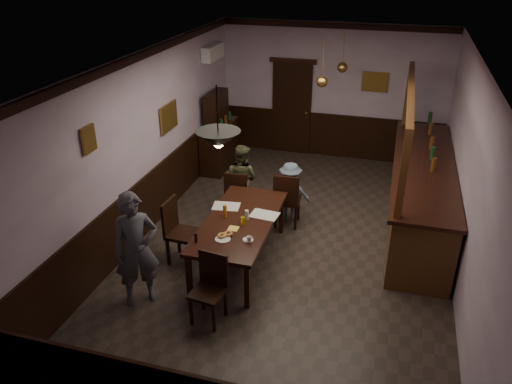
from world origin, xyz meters
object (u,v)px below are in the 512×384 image
(bar_counter, at_px, (420,192))
(pendant_brass_far, at_px, (342,68))
(person_standing, at_px, (136,249))
(person_seated_right, at_px, (290,191))
(chair_near, at_px, (210,285))
(soda_can, at_px, (243,221))
(chair_side, at_px, (178,228))
(pendant_brass_mid, at_px, (322,82))
(person_seated_left, at_px, (241,179))
(chair_far_right, at_px, (287,198))
(pendant_iron, at_px, (218,139))
(coffee_cup, at_px, (249,239))
(sideboard, at_px, (219,138))
(dining_table, at_px, (240,224))
(chair_far_left, at_px, (237,193))

(bar_counter, xyz_separation_m, pendant_brass_far, (-1.69, 1.66, 1.69))
(person_standing, distance_m, person_seated_right, 3.19)
(bar_counter, bearing_deg, chair_near, -128.14)
(person_standing, height_order, pendant_brass_far, pendant_brass_far)
(person_seated_right, bearing_deg, soda_can, 69.36)
(chair_side, xyz_separation_m, pendant_brass_mid, (1.68, 2.67, 1.73))
(person_seated_left, height_order, person_seated_right, person_seated_left)
(chair_far_right, distance_m, person_standing, 2.95)
(person_seated_right, relative_size, pendant_iron, 1.38)
(soda_can, bearing_deg, bar_counter, 39.77)
(coffee_cup, bearing_deg, sideboard, 114.92)
(chair_far_right, bearing_deg, soda_can, 71.99)
(chair_far_right, relative_size, coffee_cup, 12.61)
(dining_table, distance_m, chair_side, 0.96)
(coffee_cup, distance_m, bar_counter, 3.46)
(person_seated_left, distance_m, person_seated_right, 0.91)
(soda_can, distance_m, bar_counter, 3.33)
(coffee_cup, height_order, pendant_iron, pendant_iron)
(pendant_brass_mid, bearing_deg, person_seated_left, -142.87)
(chair_far_right, bearing_deg, sideboard, -50.38)
(chair_near, bearing_deg, person_standing, -176.42)
(chair_side, bearing_deg, bar_counter, -55.32)
(chair_near, distance_m, sideboard, 4.98)
(coffee_cup, height_order, pendant_brass_mid, pendant_brass_mid)
(chair_far_right, height_order, pendant_iron, pendant_iron)
(person_standing, relative_size, pendant_iron, 2.11)
(bar_counter, bearing_deg, soda_can, -140.23)
(person_seated_right, bearing_deg, chair_far_right, 82.58)
(soda_can, bearing_deg, chair_far_right, 75.64)
(chair_far_right, relative_size, pendant_iron, 1.28)
(dining_table, height_order, person_seated_right, person_seated_right)
(pendant_brass_far, bearing_deg, coffee_cup, -98.51)
(soda_can, bearing_deg, pendant_iron, -96.68)
(person_standing, height_order, bar_counter, bar_counter)
(chair_side, bearing_deg, person_seated_right, -35.03)
(person_seated_left, xyz_separation_m, pendant_brass_far, (1.42, 2.13, 1.64))
(sideboard, bearing_deg, chair_side, -80.12)
(bar_counter, bearing_deg, dining_table, -142.69)
(person_seated_right, bearing_deg, chair_side, 43.23)
(coffee_cup, bearing_deg, person_seated_right, 86.28)
(chair_far_left, xyz_separation_m, chair_far_right, (0.90, 0.00, 0.04))
(chair_side, distance_m, person_seated_right, 2.23)
(pendant_brass_mid, bearing_deg, chair_side, -122.24)
(dining_table, relative_size, chair_side, 2.14)
(chair_far_right, bearing_deg, dining_table, 67.16)
(chair_far_left, height_order, bar_counter, bar_counter)
(chair_far_left, distance_m, pendant_brass_mid, 2.46)
(chair_near, bearing_deg, sideboard, 115.50)
(chair_side, bearing_deg, chair_near, -136.61)
(chair_far_right, height_order, chair_side, chair_side)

